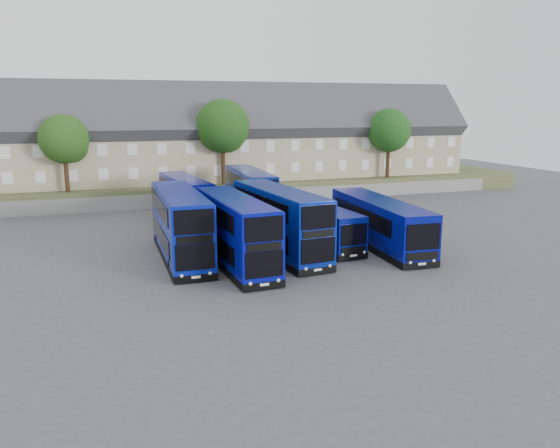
{
  "coord_description": "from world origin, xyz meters",
  "views": [
    {
      "loc": [
        -11.19,
        -32.8,
        10.34
      ],
      "look_at": [
        0.91,
        2.98,
        2.2
      ],
      "focal_mm": 35.0,
      "sensor_mm": 36.0,
      "label": 1
    }
  ],
  "objects": [
    {
      "name": "dd_rear_left",
      "position": [
        -3.81,
        15.45,
        2.04
      ],
      "size": [
        3.46,
        10.64,
        4.16
      ],
      "rotation": [
        0.0,
        0.0,
        0.1
      ],
      "color": "#070C85",
      "rests_on": "ground"
    },
    {
      "name": "coach_east_a",
      "position": [
        4.69,
        5.05,
        1.47
      ],
      "size": [
        3.05,
        11.11,
        3.0
      ],
      "rotation": [
        0.0,
        0.0,
        0.07
      ],
      "color": "#071284",
      "rests_on": "ground"
    },
    {
      "name": "tree_west",
      "position": [
        -13.85,
        25.1,
        7.05
      ],
      "size": [
        4.8,
        4.8,
        7.65
      ],
      "color": "#382314",
      "rests_on": "earth_bank"
    },
    {
      "name": "coach_east_b",
      "position": [
        8.72,
        2.77,
        1.73
      ],
      "size": [
        3.44,
        13.05,
        3.53
      ],
      "rotation": [
        0.0,
        0.0,
        -0.06
      ],
      "color": "#070D87",
      "rests_on": "ground"
    },
    {
      "name": "dd_front_right",
      "position": [
        0.91,
        3.09,
        2.28
      ],
      "size": [
        3.83,
        11.88,
        4.64
      ],
      "rotation": [
        0.0,
        0.0,
        0.1
      ],
      "color": "navy",
      "rests_on": "ground"
    },
    {
      "name": "ground",
      "position": [
        0.0,
        0.0,
        0.0
      ],
      "size": [
        120.0,
        120.0,
        0.0
      ],
      "primitive_type": "plane",
      "color": "#47474C",
      "rests_on": "ground"
    },
    {
      "name": "terrace_row",
      "position": [
        3.0,
        30.0,
        6.6
      ],
      "size": [
        60.0,
        10.4,
        11.2
      ],
      "color": "tan",
      "rests_on": "earth_bank"
    },
    {
      "name": "dd_front_mid",
      "position": [
        -2.79,
        1.25,
        2.22
      ],
      "size": [
        3.15,
        11.47,
        4.52
      ],
      "rotation": [
        0.0,
        0.0,
        0.05
      ],
      "color": "#080D9C",
      "rests_on": "ground"
    },
    {
      "name": "dd_rear_right",
      "position": [
        2.46,
        16.44,
        2.19
      ],
      "size": [
        3.0,
        11.32,
        4.46
      ],
      "rotation": [
        0.0,
        0.0,
        -0.04
      ],
      "color": "navy",
      "rests_on": "ground"
    },
    {
      "name": "retaining_wall",
      "position": [
        0.0,
        24.0,
        0.75
      ],
      "size": [
        70.0,
        0.4,
        1.5
      ],
      "primitive_type": "cube",
      "color": "slate",
      "rests_on": "ground"
    },
    {
      "name": "dd_front_left",
      "position": [
        -5.95,
        4.08,
        2.29
      ],
      "size": [
        2.75,
        11.75,
        4.66
      ],
      "rotation": [
        0.0,
        0.0,
        -0.01
      ],
      "color": "#0819A2",
      "rests_on": "ground"
    },
    {
      "name": "tree_far",
      "position": [
        28.15,
        32.1,
        7.73
      ],
      "size": [
        5.44,
        5.44,
        8.67
      ],
      "color": "#382314",
      "rests_on": "earth_bank"
    },
    {
      "name": "tree_east",
      "position": [
        22.15,
        25.1,
        7.39
      ],
      "size": [
        5.12,
        5.12,
        8.16
      ],
      "color": "#382314",
      "rests_on": "earth_bank"
    },
    {
      "name": "earth_bank",
      "position": [
        0.0,
        34.0,
        1.0
      ],
      "size": [
        80.0,
        20.0,
        2.0
      ],
      "primitive_type": "cube",
      "color": "#4A512D",
      "rests_on": "ground"
    },
    {
      "name": "tree_mid",
      "position": [
        2.15,
        25.6,
        8.07
      ],
      "size": [
        5.76,
        5.76,
        9.18
      ],
      "color": "#382314",
      "rests_on": "earth_bank"
    }
  ]
}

